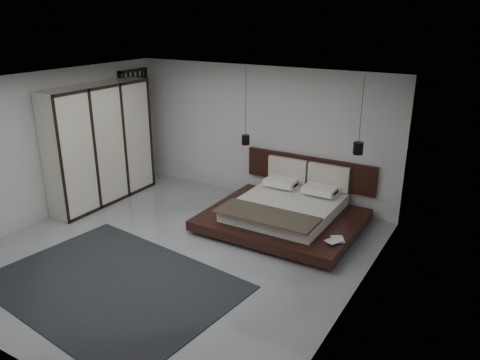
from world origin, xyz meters
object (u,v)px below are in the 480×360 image
Objects in this scene: bed at (286,211)px; rug at (113,284)px; pendant_right at (358,148)px; lattice_screen at (137,126)px; pendant_left at (246,139)px; wardrobe at (100,145)px.

rug is at bearing -112.28° from bed.
pendant_right reaches higher than bed.
pendant_right reaches higher than lattice_screen.
bed is 1.66m from pendant_left.
pendant_left is at bearing 25.05° from wardrobe.
pendant_left is at bearing 159.07° from bed.
pendant_left is 0.42× the size of rug.
wardrobe is at bearing -154.95° from pendant_left.
lattice_screen is 1.41m from wardrobe.
lattice_screen is 1.04× the size of wardrobe.
wardrobe is (0.25, -1.38, -0.07)m from lattice_screen.
pendant_right is at bearing -1.18° from lattice_screen.
lattice_screen is at bearing 172.50° from bed.
pendant_left is at bearing 180.00° from pendant_right.
bed is 1.77m from pendant_right.
pendant_right is 0.38× the size of rug.
pendant_left is (2.98, -0.11, 0.12)m from lattice_screen.
bed is 1.86× the size of pendant_left.
rug is at bearing -92.76° from pendant_left.
bed is (4.11, -0.54, -1.01)m from lattice_screen.
bed is at bearing 12.29° from wardrobe.
pendant_right is (2.27, 0.00, 0.15)m from pendant_left.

